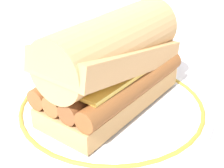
{
  "coord_description": "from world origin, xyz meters",
  "views": [
    {
      "loc": [
        -0.2,
        -0.28,
        0.25
      ],
      "look_at": [
        0.02,
        0.03,
        0.04
      ],
      "focal_mm": 51.67,
      "sensor_mm": 36.0,
      "label": 1
    }
  ],
  "objects": [
    {
      "name": "drinking_glass",
      "position": [
        0.14,
        0.23,
        0.04
      ],
      "size": [
        0.06,
        0.06,
        0.09
      ],
      "color": "silver",
      "rests_on": "ground_plane"
    },
    {
      "name": "sausage_sandwich",
      "position": [
        0.02,
        0.03,
        0.08
      ],
      "size": [
        0.23,
        0.16,
        0.13
      ],
      "rotation": [
        0.0,
        0.0,
        0.31
      ],
      "color": "tan",
      "rests_on": "plate"
    },
    {
      "name": "plate",
      "position": [
        0.02,
        0.03,
        0.01
      ],
      "size": [
        0.28,
        0.28,
        0.01
      ],
      "color": "white",
      "rests_on": "ground_plane"
    },
    {
      "name": "ground_plane",
      "position": [
        0.0,
        0.0,
        0.0
      ],
      "size": [
        1.5,
        1.5,
        0.0
      ],
      "primitive_type": "plane",
      "color": "silver"
    }
  ]
}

